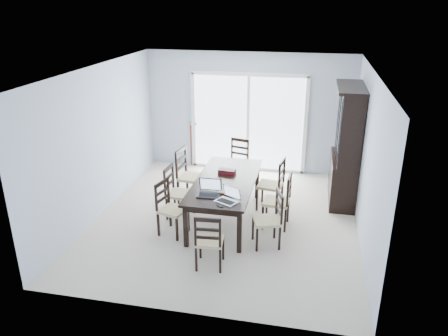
{
  "coord_description": "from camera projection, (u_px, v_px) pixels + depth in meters",
  "views": [
    {
      "loc": [
        1.37,
        -6.69,
        3.65
      ],
      "look_at": [
        -0.03,
        0.0,
        0.97
      ],
      "focal_mm": 35.0,
      "sensor_mm": 36.0,
      "label": 1
    }
  ],
  "objects": [
    {
      "name": "sliding_door",
      "position": [
        248.0,
        123.0,
        9.55
      ],
      "size": [
        2.52,
        0.05,
        2.18
      ],
      "color": "silver",
      "rests_on": "floor"
    },
    {
      "name": "railing",
      "position": [
        259.0,
        122.0,
        11.59
      ],
      "size": [
        4.5,
        0.06,
        1.1
      ],
      "primitive_type": "cube",
      "color": "#99999E",
      "rests_on": "balcony"
    },
    {
      "name": "ceiling",
      "position": [
        226.0,
        70.0,
        6.74
      ],
      "size": [
        5.0,
        5.0,
        0.0
      ],
      "primitive_type": "plane",
      "rotation": [
        3.14,
        0.0,
        0.0
      ],
      "color": "white",
      "rests_on": "back_wall"
    },
    {
      "name": "china_hutch",
      "position": [
        346.0,
        147.0,
        8.06
      ],
      "size": [
        0.5,
        1.38,
        2.2
      ],
      "color": "black",
      "rests_on": "floor"
    },
    {
      "name": "chair_left_far",
      "position": [
        187.0,
        169.0,
        8.18
      ],
      "size": [
        0.52,
        0.51,
        1.2
      ],
      "rotation": [
        0.0,
        0.0,
        -1.71
      ],
      "color": "black",
      "rests_on": "floor"
    },
    {
      "name": "laptop_dark",
      "position": [
        209.0,
        192.0,
        6.81
      ],
      "size": [
        0.37,
        0.26,
        0.25
      ],
      "rotation": [
        0.0,
        0.0,
        0.04
      ],
      "color": "black",
      "rests_on": "dining_table"
    },
    {
      "name": "hot_tub",
      "position": [
        232.0,
        133.0,
        10.79
      ],
      "size": [
        2.28,
        2.11,
        1.03
      ],
      "rotation": [
        0.0,
        0.0,
        0.19
      ],
      "color": "maroon",
      "rests_on": "balcony"
    },
    {
      "name": "chair_end_far",
      "position": [
        238.0,
        157.0,
        9.01
      ],
      "size": [
        0.5,
        0.51,
        1.09
      ],
      "rotation": [
        0.0,
        0.0,
        2.9
      ],
      "color": "black",
      "rests_on": "floor"
    },
    {
      "name": "game_box",
      "position": [
        227.0,
        171.0,
        7.68
      ],
      "size": [
        0.31,
        0.18,
        0.07
      ],
      "primitive_type": "cube",
      "rotation": [
        0.0,
        0.0,
        -0.11
      ],
      "color": "#4A0E19",
      "rests_on": "dining_table"
    },
    {
      "name": "chair_right_mid",
      "position": [
        282.0,
        195.0,
        7.25
      ],
      "size": [
        0.45,
        0.44,
        1.1
      ],
      "rotation": [
        0.0,
        0.0,
        1.51
      ],
      "color": "black",
      "rests_on": "floor"
    },
    {
      "name": "book_stack",
      "position": [
        226.0,
        192.0,
        6.92
      ],
      "size": [
        0.27,
        0.21,
        0.04
      ],
      "rotation": [
        0.0,
        0.0,
        -0.19
      ],
      "color": "maroon",
      "rests_on": "dining_table"
    },
    {
      "name": "chair_right_far",
      "position": [
        276.0,
        179.0,
        7.87
      ],
      "size": [
        0.49,
        0.48,
        1.12
      ],
      "rotation": [
        0.0,
        0.0,
        1.43
      ],
      "color": "black",
      "rests_on": "floor"
    },
    {
      "name": "cell_phone",
      "position": [
        220.0,
        206.0,
        6.48
      ],
      "size": [
        0.11,
        0.1,
        0.01
      ],
      "primitive_type": "cube",
      "rotation": [
        0.0,
        0.0,
        -0.58
      ],
      "color": "black",
      "rests_on": "dining_table"
    },
    {
      "name": "wall_right",
      "position": [
        367.0,
        159.0,
        6.79
      ],
      "size": [
        0.02,
        5.0,
        2.6
      ],
      "primitive_type": "cube",
      "color": "#ABB8CD",
      "rests_on": "floor"
    },
    {
      "name": "balcony",
      "position": [
        253.0,
        156.0,
        10.9
      ],
      "size": [
        4.5,
        2.0,
        0.1
      ],
      "primitive_type": "cube",
      "color": "gray",
      "rests_on": "ground"
    },
    {
      "name": "laptop_silver",
      "position": [
        226.0,
        199.0,
        6.6
      ],
      "size": [
        0.4,
        0.35,
        0.23
      ],
      "rotation": [
        0.0,
        0.0,
        -0.47
      ],
      "color": "#B9B9BB",
      "rests_on": "dining_table"
    },
    {
      "name": "chair_left_mid",
      "position": [
        175.0,
        186.0,
        7.61
      ],
      "size": [
        0.45,
        0.43,
        1.08
      ],
      "rotation": [
        0.0,
        0.0,
        -1.65
      ],
      "color": "black",
      "rests_on": "floor"
    },
    {
      "name": "chair_end_near",
      "position": [
        209.0,
        236.0,
        6.1
      ],
      "size": [
        0.41,
        0.42,
        1.01
      ],
      "rotation": [
        0.0,
        0.0,
        0.08
      ],
      "color": "black",
      "rests_on": "floor"
    },
    {
      "name": "back_wall",
      "position": [
        249.0,
        113.0,
        9.5
      ],
      "size": [
        4.5,
        0.02,
        2.6
      ],
      "primitive_type": "cube",
      "color": "#ABB8CD",
      "rests_on": "floor"
    },
    {
      "name": "chair_right_near",
      "position": [
        272.0,
        213.0,
        6.71
      ],
      "size": [
        0.5,
        0.5,
        1.04
      ],
      "rotation": [
        0.0,
        0.0,
        1.89
      ],
      "color": "black",
      "rests_on": "floor"
    },
    {
      "name": "wall_left",
      "position": [
        100.0,
        141.0,
        7.64
      ],
      "size": [
        0.02,
        5.0,
        2.6
      ],
      "primitive_type": "cube",
      "color": "#ABB8CD",
      "rests_on": "floor"
    },
    {
      "name": "floor",
      "position": [
        225.0,
        219.0,
        7.69
      ],
      "size": [
        5.0,
        5.0,
        0.0
      ],
      "primitive_type": "plane",
      "color": "#BDB8A2",
      "rests_on": "ground"
    },
    {
      "name": "dining_table",
      "position": [
        225.0,
        184.0,
        7.45
      ],
      "size": [
        1.0,
        2.2,
        0.75
      ],
      "color": "black",
      "rests_on": "floor"
    },
    {
      "name": "chair_left_near",
      "position": [
        168.0,
        202.0,
        7.07
      ],
      "size": [
        0.49,
        0.48,
        1.05
      ],
      "rotation": [
        0.0,
        0.0,
        -1.83
      ],
      "color": "black",
      "rests_on": "floor"
    }
  ]
}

